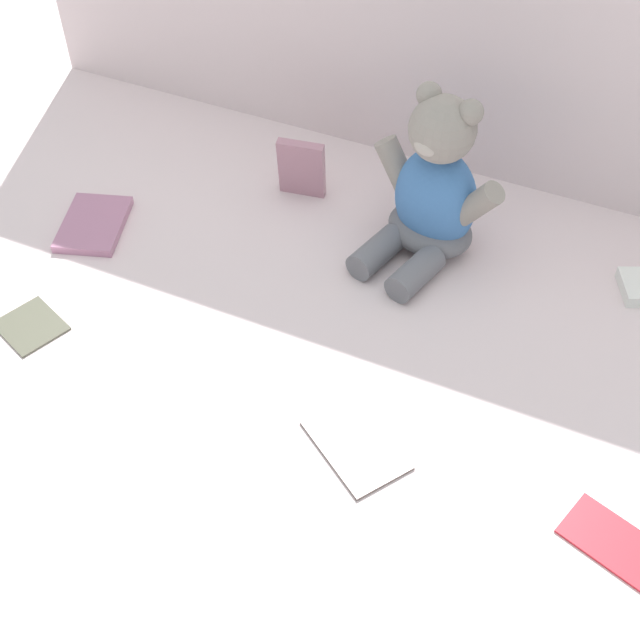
{
  "coord_description": "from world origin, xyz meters",
  "views": [
    {
      "loc": [
        0.33,
        -0.79,
        0.92
      ],
      "look_at": [
        0.02,
        -0.1,
        0.1
      ],
      "focal_mm": 47.14,
      "sensor_mm": 36.0,
      "label": 1
    }
  ],
  "objects_px": {
    "teddy_bear": "(433,195)",
    "book_case_3": "(94,224)",
    "book_case_4": "(302,169)",
    "book_case_0": "(616,543)",
    "book_case_2": "(30,325)",
    "book_case_1": "(356,444)"
  },
  "relations": [
    {
      "from": "teddy_bear",
      "to": "book_case_3",
      "type": "xyz_separation_m",
      "value": [
        -0.52,
        -0.19,
        -0.1
      ]
    },
    {
      "from": "book_case_3",
      "to": "book_case_4",
      "type": "relative_size",
      "value": 1.27
    },
    {
      "from": "book_case_0",
      "to": "book_case_2",
      "type": "bearing_deg",
      "value": 108.38
    },
    {
      "from": "teddy_bear",
      "to": "book_case_1",
      "type": "relative_size",
      "value": 1.99
    },
    {
      "from": "book_case_2",
      "to": "teddy_bear",
      "type": "bearing_deg",
      "value": 152.68
    },
    {
      "from": "book_case_0",
      "to": "book_case_2",
      "type": "relative_size",
      "value": 1.38
    },
    {
      "from": "book_case_3",
      "to": "book_case_4",
      "type": "bearing_deg",
      "value": -159.58
    },
    {
      "from": "book_case_2",
      "to": "book_case_4",
      "type": "height_order",
      "value": "book_case_4"
    },
    {
      "from": "book_case_0",
      "to": "book_case_1",
      "type": "relative_size",
      "value": 0.91
    },
    {
      "from": "teddy_bear",
      "to": "book_case_0",
      "type": "relative_size",
      "value": 2.18
    },
    {
      "from": "book_case_4",
      "to": "book_case_2",
      "type": "bearing_deg",
      "value": -126.84
    },
    {
      "from": "book_case_3",
      "to": "book_case_1",
      "type": "bearing_deg",
      "value": 140.36
    },
    {
      "from": "book_case_1",
      "to": "book_case_3",
      "type": "height_order",
      "value": "book_case_3"
    },
    {
      "from": "book_case_0",
      "to": "book_case_4",
      "type": "xyz_separation_m",
      "value": [
        -0.62,
        0.45,
        0.05
      ]
    },
    {
      "from": "book_case_0",
      "to": "book_case_3",
      "type": "relative_size",
      "value": 0.91
    },
    {
      "from": "book_case_0",
      "to": "book_case_1",
      "type": "xyz_separation_m",
      "value": [
        -0.34,
        0.0,
        0.0
      ]
    },
    {
      "from": "book_case_0",
      "to": "book_case_3",
      "type": "bearing_deg",
      "value": 94.31
    },
    {
      "from": "teddy_bear",
      "to": "book_case_1",
      "type": "height_order",
      "value": "teddy_bear"
    },
    {
      "from": "book_case_2",
      "to": "book_case_3",
      "type": "distance_m",
      "value": 0.23
    },
    {
      "from": "teddy_bear",
      "to": "book_case_3",
      "type": "height_order",
      "value": "teddy_bear"
    },
    {
      "from": "book_case_1",
      "to": "book_case_2",
      "type": "relative_size",
      "value": 1.51
    },
    {
      "from": "teddy_bear",
      "to": "book_case_1",
      "type": "distance_m",
      "value": 0.42
    }
  ]
}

